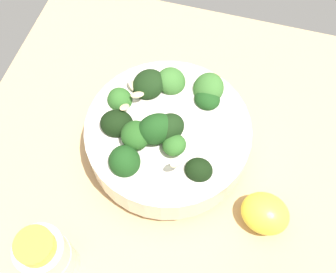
# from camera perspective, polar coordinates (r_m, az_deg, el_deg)

# --- Properties ---
(ground_plane) EXTENTS (0.62, 0.62, 0.04)m
(ground_plane) POSITION_cam_1_polar(r_m,az_deg,el_deg) (0.58, 1.72, -5.87)
(ground_plane) COLOR tan
(bowl_of_broccoli) EXTENTS (0.22, 0.22, 0.11)m
(bowl_of_broccoli) POSITION_cam_1_polar(r_m,az_deg,el_deg) (0.54, -0.22, 0.49)
(bowl_of_broccoli) COLOR silver
(bowl_of_broccoli) RESTS_ON ground_plane
(lemon_wedge) EXTENTS (0.07, 0.07, 0.04)m
(lemon_wedge) POSITION_cam_1_polar(r_m,az_deg,el_deg) (0.54, 13.43, -10.43)
(lemon_wedge) COLOR yellow
(lemon_wedge) RESTS_ON ground_plane
(bottle_short) EXTENTS (0.06, 0.06, 0.11)m
(bottle_short) POSITION_cam_1_polar(r_m,az_deg,el_deg) (0.50, -16.43, -15.89)
(bottle_short) COLOR beige
(bottle_short) RESTS_ON ground_plane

